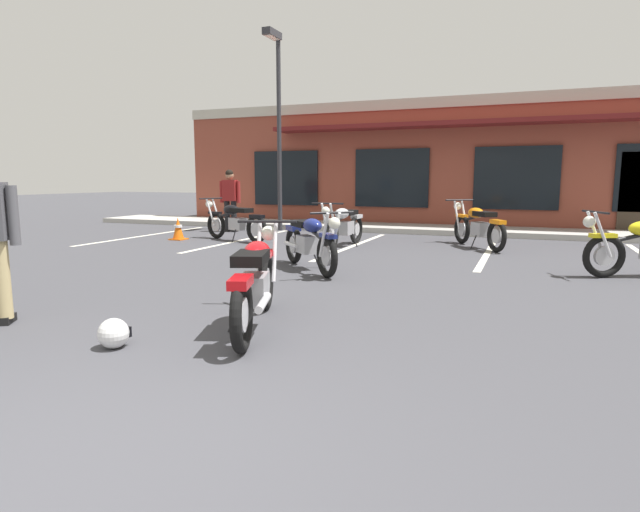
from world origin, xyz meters
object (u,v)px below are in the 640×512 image
(motorcycle_black_cruiser, at_px, (309,241))
(parking_lot_lamp_post, at_px, (277,106))
(person_by_back_row, at_px, (230,197))
(traffic_cone, at_px, (178,229))
(motorcycle_foreground_classic, at_px, (256,281))
(motorcycle_orange_scrambler, at_px, (235,221))
(motorcycle_silver_naked, at_px, (478,226))
(helmet_on_pavement, at_px, (114,333))
(motorcycle_green_cafe_racer, at_px, (344,225))

(motorcycle_black_cruiser, height_order, parking_lot_lamp_post, parking_lot_lamp_post)
(person_by_back_row, distance_m, traffic_cone, 2.21)
(motorcycle_black_cruiser, bearing_deg, motorcycle_foreground_classic, -76.29)
(motorcycle_black_cruiser, bearing_deg, traffic_cone, 149.19)
(motorcycle_orange_scrambler, relative_size, person_by_back_row, 1.21)
(motorcycle_silver_naked, bearing_deg, traffic_cone, -170.22)
(motorcycle_black_cruiser, height_order, motorcycle_silver_naked, same)
(motorcycle_black_cruiser, relative_size, traffic_cone, 3.15)
(motorcycle_foreground_classic, height_order, parking_lot_lamp_post, parking_lot_lamp_post)
(motorcycle_foreground_classic, xyz_separation_m, parking_lot_lamp_post, (-4.05, 8.71, 2.91))
(helmet_on_pavement, bearing_deg, motorcycle_green_cafe_racer, 92.90)
(motorcycle_orange_scrambler, distance_m, parking_lot_lamp_post, 3.87)
(parking_lot_lamp_post, bearing_deg, helmet_on_pavement, -71.61)
(motorcycle_silver_naked, height_order, person_by_back_row, person_by_back_row)
(motorcycle_silver_naked, relative_size, motorcycle_orange_scrambler, 0.91)
(motorcycle_black_cruiser, bearing_deg, parking_lot_lamp_post, 120.57)
(motorcycle_green_cafe_racer, distance_m, helmet_on_pavement, 7.00)
(motorcycle_orange_scrambler, xyz_separation_m, traffic_cone, (-1.35, -0.33, -0.20))
(motorcycle_green_cafe_racer, distance_m, motorcycle_orange_scrambler, 2.75)
(motorcycle_foreground_classic, height_order, motorcycle_green_cafe_racer, same)
(motorcycle_green_cafe_racer, bearing_deg, motorcycle_black_cruiser, -81.73)
(person_by_back_row, distance_m, parking_lot_lamp_post, 2.76)
(motorcycle_silver_naked, bearing_deg, motorcycle_green_cafe_racer, -158.83)
(motorcycle_foreground_classic, bearing_deg, motorcycle_black_cruiser, 103.71)
(motorcycle_foreground_classic, distance_m, parking_lot_lamp_post, 10.04)
(person_by_back_row, height_order, helmet_on_pavement, person_by_back_row)
(motorcycle_orange_scrambler, distance_m, helmet_on_pavement, 7.82)
(motorcycle_silver_naked, distance_m, motorcycle_orange_scrambler, 5.42)
(motorcycle_foreground_classic, height_order, helmet_on_pavement, motorcycle_foreground_classic)
(motorcycle_silver_naked, bearing_deg, motorcycle_black_cruiser, -119.85)
(motorcycle_orange_scrambler, xyz_separation_m, helmet_on_pavement, (3.10, -7.17, -0.33))
(motorcycle_green_cafe_racer, height_order, parking_lot_lamp_post, parking_lot_lamp_post)
(motorcycle_foreground_classic, relative_size, motorcycle_orange_scrambler, 1.00)
(motorcycle_foreground_classic, relative_size, helmet_on_pavement, 7.80)
(helmet_on_pavement, xyz_separation_m, traffic_cone, (-4.45, 6.84, 0.13))
(motorcycle_foreground_classic, height_order, motorcycle_black_cruiser, same)
(motorcycle_black_cruiser, height_order, motorcycle_orange_scrambler, same)
(motorcycle_black_cruiser, xyz_separation_m, parking_lot_lamp_post, (-3.29, 5.57, 2.91))
(motorcycle_orange_scrambler, bearing_deg, motorcycle_silver_naked, 8.74)
(motorcycle_foreground_classic, distance_m, motorcycle_silver_naked, 7.13)
(motorcycle_black_cruiser, xyz_separation_m, motorcycle_orange_scrambler, (-3.15, 3.02, 0.00))
(motorcycle_black_cruiser, distance_m, parking_lot_lamp_post, 7.09)
(motorcycle_silver_naked, bearing_deg, parking_lot_lamp_post, 162.58)
(parking_lot_lamp_post, bearing_deg, person_by_back_row, -143.08)
(motorcycle_foreground_classic, xyz_separation_m, motorcycle_silver_naked, (1.44, 6.98, 0.00))
(motorcycle_foreground_classic, xyz_separation_m, helmet_on_pavement, (-0.82, -1.01, -0.33))
(helmet_on_pavement, bearing_deg, motorcycle_silver_naked, 74.19)
(motorcycle_foreground_classic, distance_m, traffic_cone, 7.86)
(motorcycle_black_cruiser, bearing_deg, motorcycle_silver_naked, 60.15)
(traffic_cone, distance_m, parking_lot_lamp_post, 4.42)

